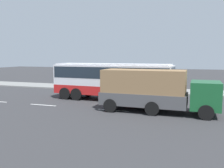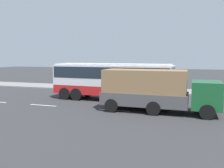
# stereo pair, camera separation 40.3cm
# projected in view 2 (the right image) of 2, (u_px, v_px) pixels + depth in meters

# --- Properties ---
(ground_plane) EXTENTS (120.00, 120.00, 0.00)m
(ground_plane) POSITION_uv_depth(u_px,v_px,m) (121.00, 104.00, 20.16)
(ground_plane) COLOR #333335
(sidewalk_curb) EXTENTS (80.00, 4.00, 0.15)m
(sidewalk_curb) POSITION_uv_depth(u_px,v_px,m) (140.00, 90.00, 28.11)
(sidewalk_curb) COLOR gray
(sidewalk_curb) RESTS_ON ground_plane
(lane_centreline) EXTENTS (33.36, 0.16, 0.01)m
(lane_centreline) POSITION_uv_depth(u_px,v_px,m) (94.00, 109.00, 18.30)
(lane_centreline) COLOR white
(lane_centreline) RESTS_ON ground_plane
(coach_bus) EXTENTS (10.88, 3.12, 3.31)m
(coach_bus) POSITION_uv_depth(u_px,v_px,m) (112.00, 78.00, 21.67)
(coach_bus) COLOR red
(coach_bus) RESTS_ON ground_plane
(cargo_truck) EXTENTS (8.19, 2.74, 3.00)m
(cargo_truck) POSITION_uv_depth(u_px,v_px,m) (156.00, 89.00, 17.23)
(cargo_truck) COLOR #19592D
(cargo_truck) RESTS_ON ground_plane
(pedestrian_near_curb) EXTENTS (0.32, 0.32, 1.57)m
(pedestrian_near_curb) POSITION_uv_depth(u_px,v_px,m) (104.00, 81.00, 28.51)
(pedestrian_near_curb) COLOR brown
(pedestrian_near_curb) RESTS_ON sidewalk_curb
(pedestrian_at_crossing) EXTENTS (0.32, 0.32, 1.61)m
(pedestrian_at_crossing) POSITION_uv_depth(u_px,v_px,m) (129.00, 82.00, 27.82)
(pedestrian_at_crossing) COLOR black
(pedestrian_at_crossing) RESTS_ON sidewalk_curb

